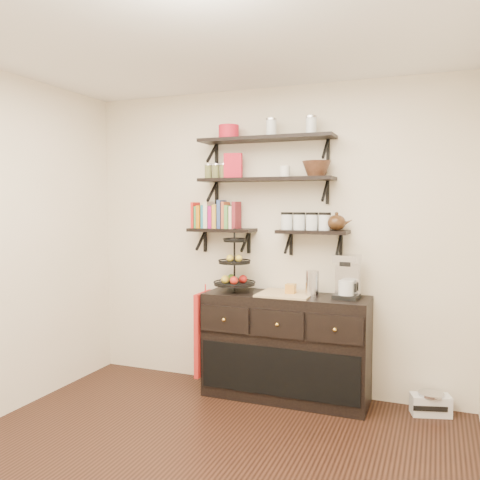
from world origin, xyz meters
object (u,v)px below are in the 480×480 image
sideboard (286,346)px  radio (431,404)px  coffee_maker (347,278)px  fruit_stand (235,271)px

sideboard → radio: bearing=4.0°
coffee_maker → radio: (0.66, 0.06, -0.98)m
sideboard → fruit_stand: size_ratio=2.63×
sideboard → coffee_maker: (0.51, 0.02, 0.62)m
sideboard → radio: 1.23m
coffee_maker → radio: bearing=11.0°
sideboard → fruit_stand: 0.79m
fruit_stand → radio: bearing=2.7°
sideboard → radio: sideboard is taller
fruit_stand → radio: 1.92m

